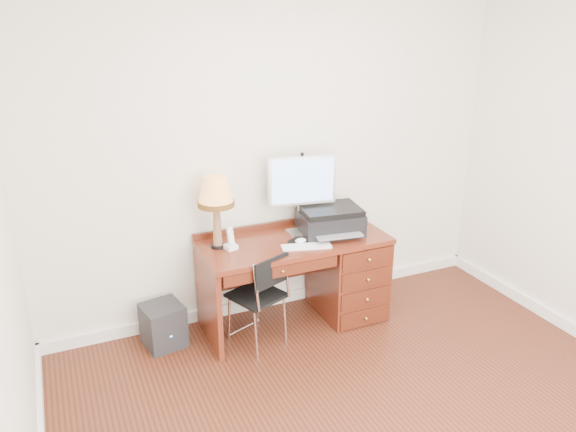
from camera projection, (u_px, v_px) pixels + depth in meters
name	position (u px, v px, depth m)	size (l,w,h in m)	color
ground	(385.00, 428.00, 3.54)	(4.00, 4.00, 0.00)	#3A170D
room_shell	(338.00, 366.00, 4.07)	(4.00, 4.00, 4.00)	silver
desk	(329.00, 270.00, 4.72)	(1.50, 0.67, 0.75)	maroon
monitor	(302.00, 185.00, 4.50)	(0.56, 0.21, 0.64)	silver
keyboard	(306.00, 246.00, 4.33)	(0.39, 0.11, 0.01)	white
mouse_pad	(301.00, 242.00, 4.40)	(0.21, 0.21, 0.04)	black
printer	(330.00, 220.00, 4.59)	(0.54, 0.45, 0.22)	black
leg_lamp	(216.00, 196.00, 4.20)	(0.28, 0.28, 0.57)	black
phone	(231.00, 243.00, 4.29)	(0.10, 0.10, 0.18)	white
pen_cup	(312.00, 221.00, 4.74)	(0.07, 0.07, 0.09)	black
chair	(259.00, 292.00, 4.25)	(0.47, 0.48, 0.77)	black
equipment_box	(163.00, 325.00, 4.36)	(0.29, 0.29, 0.34)	black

